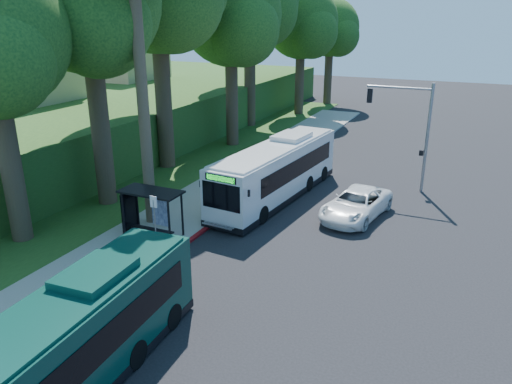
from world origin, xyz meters
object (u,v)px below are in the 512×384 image
at_px(bus_shelter, 149,203).
at_px(pickup, 356,204).
at_px(white_bus, 277,170).
at_px(teal_bus, 61,351).

bearing_deg(bus_shelter, pickup, 36.66).
relative_size(white_bus, teal_bus, 1.07).
distance_m(teal_bus, pickup, 18.24).
bearing_deg(teal_bus, bus_shelter, 110.33).
bearing_deg(teal_bus, white_bus, 89.49).
xyz_separation_m(teal_bus, pickup, (4.54, 17.65, -0.91)).
bearing_deg(white_bus, teal_bus, -82.04).
height_order(bus_shelter, white_bus, white_bus).
bearing_deg(bus_shelter, white_bus, 64.18).
xyz_separation_m(white_bus, teal_bus, (0.76, -18.82, -0.11)).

